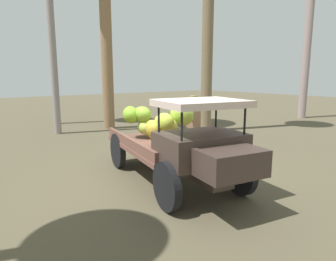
# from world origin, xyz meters

# --- Properties ---
(ground_plane) EXTENTS (60.00, 60.00, 0.00)m
(ground_plane) POSITION_xyz_m (0.00, 0.00, 0.00)
(ground_plane) COLOR brown
(truck) EXTENTS (4.63, 2.42, 1.88)m
(truck) POSITION_xyz_m (0.56, -0.30, 0.93)
(truck) COLOR #3F302A
(truck) RESTS_ON ground
(farmer) EXTENTS (0.53, 0.49, 1.76)m
(farmer) POSITION_xyz_m (-0.85, 1.40, 1.00)
(farmer) COLOR #89624C
(farmer) RESTS_ON ground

